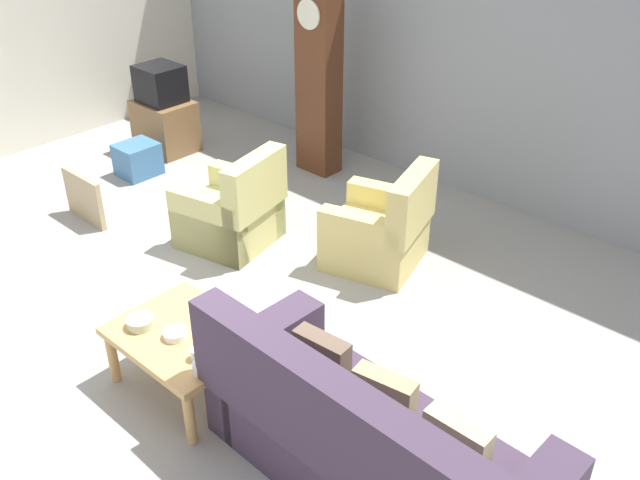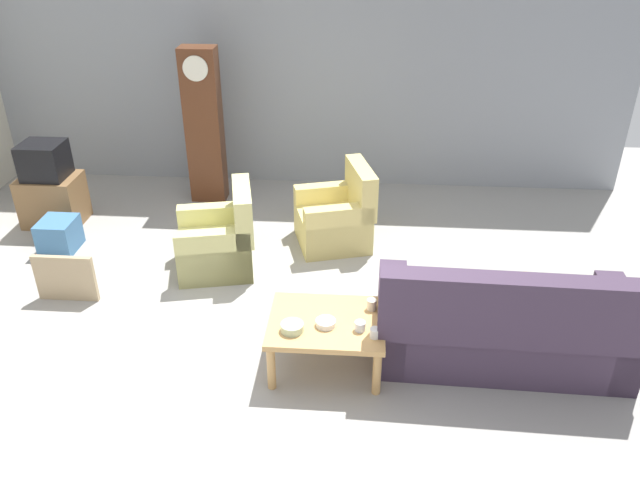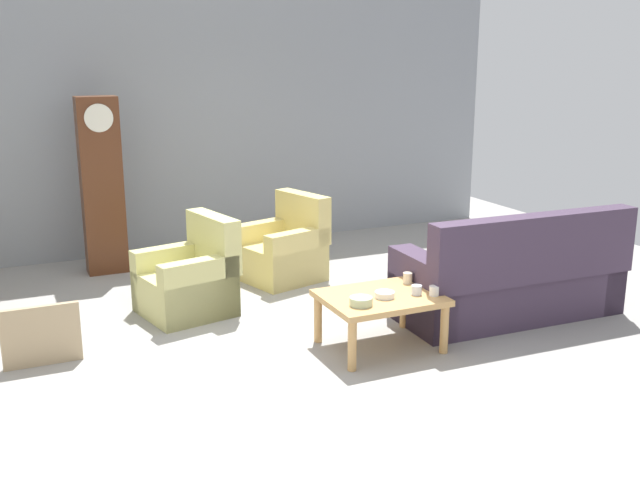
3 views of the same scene
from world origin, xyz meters
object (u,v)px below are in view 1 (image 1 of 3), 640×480
Objects in this scene: couch_floral at (369,446)px; bowl_shallow_green at (140,322)px; tv_stand_cabinet at (165,126)px; framed_picture_leaning at (84,198)px; armchair_olive_near at (233,213)px; cup_white_porcelain at (199,369)px; armchair_olive_far at (380,232)px; storage_box_blue at (138,159)px; bowl_white_stacked at (175,334)px; coffee_table_wood at (186,340)px; grandfather_clock at (319,84)px; cup_cream_tall at (242,337)px; tv_crt at (160,84)px; cup_blue_rimmed at (197,354)px.

bowl_shallow_green is (-1.74, -0.30, 0.14)m from couch_floral.
tv_stand_cabinet is 1.82m from framed_picture_leaning.
armchair_olive_near is 2.35m from cup_white_porcelain.
cup_white_porcelain is at bearing -18.08° from framed_picture_leaning.
framed_picture_leaning is at bearing -152.48° from armchair_olive_far.
bowl_white_stacked is (3.12, -1.82, 0.31)m from storage_box_blue.
grandfather_clock reaches higher than coffee_table_wood.
armchair_olive_near is at bearing -7.77° from storage_box_blue.
cup_cream_tall is 0.45m from bowl_white_stacked.
framed_picture_leaning is 3.66× the size of bowl_white_stacked.
tv_crt reaches higher than framed_picture_leaning.
framed_picture_leaning is at bearing -152.86° from armchair_olive_near.
framed_picture_leaning is at bearing -109.69° from grandfather_clock.
couch_floral is 5.04× the size of storage_box_blue.
coffee_table_wood is (1.23, -1.49, 0.09)m from armchair_olive_near.
grandfather_clock is at bearing 25.47° from tv_stand_cabinet.
armchair_olive_far is at bearing 83.90° from bowl_shallow_green.
armchair_olive_far reaches higher than framed_picture_leaning.
storage_box_blue is at bearing 172.23° from armchair_olive_near.
coffee_table_wood is 1.41× the size of tv_stand_cabinet.
grandfather_clock reaches higher than cup_white_porcelain.
couch_floral is at bearing -8.99° from framed_picture_leaning.
armchair_olive_near is at bearing 128.22° from bowl_white_stacked.
tv_stand_cabinet is at bearing 0.00° from tv_crt.
cup_cream_tall is at bearing -29.96° from tv_stand_cabinet.
bowl_shallow_green is (-0.66, 0.04, -0.01)m from cup_white_porcelain.
cup_blue_rimmed is (0.28, -0.11, 0.11)m from coffee_table_wood.
armchair_olive_far is 0.49× the size of grandfather_clock.
grandfather_clock is (-1.74, 3.21, 0.59)m from coffee_table_wood.
bowl_white_stacked is at bearing -62.05° from grandfather_clock.
armchair_olive_near is at bearing 129.57° from coffee_table_wood.
cup_white_porcelain reaches higher than bowl_shallow_green.
armchair_olive_far reaches higher than cup_cream_tall.
grandfather_clock reaches higher than bowl_shallow_green.
armchair_olive_near is at bearing 153.44° from couch_floral.
tv_crt reaches higher than storage_box_blue.
tv_crt is at bearing 145.34° from coffee_table_wood.
armchair_olive_far is 3.13m from storage_box_blue.
grandfather_clock is at bearing 122.12° from cup_white_porcelain.
couch_floral is 3.54× the size of framed_picture_leaning.
cup_cream_tall is 0.51× the size of bowl_shallow_green.
framed_picture_leaning is 2.54m from bowl_shallow_green.
tv_stand_cabinet is at bearing 141.37° from bowl_shallow_green.
cup_white_porcelain is at bearing -17.31° from bowl_white_stacked.
armchair_olive_far reaches higher than bowl_shallow_green.
tv_crt reaches higher than armchair_olive_near.
grandfather_clock is at bearing 136.32° from couch_floral.
couch_floral reaches higher than bowl_shallow_green.
armchair_olive_near reaches higher than cup_blue_rimmed.
grandfather_clock reaches higher than bowl_white_stacked.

